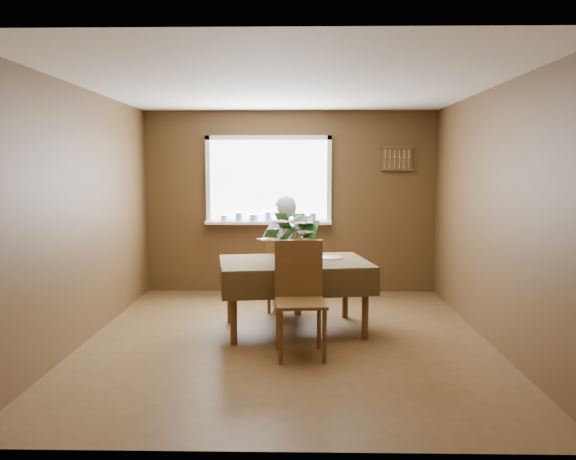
{
  "coord_description": "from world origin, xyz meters",
  "views": [
    {
      "loc": [
        0.12,
        -5.48,
        1.71
      ],
      "look_at": [
        0.0,
        0.55,
        1.05
      ],
      "focal_mm": 35.0,
      "sensor_mm": 36.0,
      "label": 1
    }
  ],
  "objects_px": {
    "seated_woman": "(285,255)",
    "flower_bouquet": "(292,234)",
    "chair_near": "(300,294)",
    "dining_table": "(294,269)",
    "chair_far": "(285,267)"
  },
  "relations": [
    {
      "from": "seated_woman",
      "to": "dining_table",
      "type": "bearing_deg",
      "value": 97.01
    },
    {
      "from": "dining_table",
      "to": "chair_near",
      "type": "bearing_deg",
      "value": -94.9
    },
    {
      "from": "flower_bouquet",
      "to": "seated_woman",
      "type": "bearing_deg",
      "value": 95.91
    },
    {
      "from": "dining_table",
      "to": "flower_bouquet",
      "type": "xyz_separation_m",
      "value": [
        -0.02,
        -0.2,
        0.4
      ]
    },
    {
      "from": "chair_near",
      "to": "flower_bouquet",
      "type": "xyz_separation_m",
      "value": [
        -0.08,
        0.55,
        0.49
      ]
    },
    {
      "from": "dining_table",
      "to": "chair_far",
      "type": "xyz_separation_m",
      "value": [
        -0.11,
        0.77,
        -0.12
      ]
    },
    {
      "from": "seated_woman",
      "to": "flower_bouquet",
      "type": "relative_size",
      "value": 2.55
    },
    {
      "from": "dining_table",
      "to": "chair_near",
      "type": "distance_m",
      "value": 0.76
    },
    {
      "from": "flower_bouquet",
      "to": "dining_table",
      "type": "bearing_deg",
      "value": 83.77
    },
    {
      "from": "dining_table",
      "to": "chair_near",
      "type": "relative_size",
      "value": 1.62
    },
    {
      "from": "chair_near",
      "to": "chair_far",
      "type": "bearing_deg",
      "value": 91.24
    },
    {
      "from": "seated_woman",
      "to": "chair_far",
      "type": "bearing_deg",
      "value": -94.83
    },
    {
      "from": "chair_near",
      "to": "seated_woman",
      "type": "distance_m",
      "value": 1.47
    },
    {
      "from": "dining_table",
      "to": "chair_near",
      "type": "height_order",
      "value": "chair_near"
    },
    {
      "from": "flower_bouquet",
      "to": "chair_near",
      "type": "bearing_deg",
      "value": -81.82
    }
  ]
}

